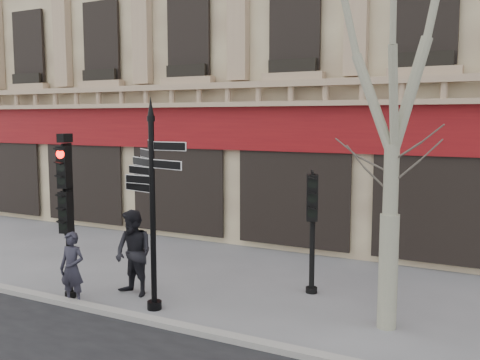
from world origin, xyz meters
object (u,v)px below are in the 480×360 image
object	(u,v)px
traffic_signal_secondary	(313,211)
pedestrian_b	(134,253)
traffic_signal_main	(67,195)
pedestrian_a	(72,269)
fingerpost	(152,168)
plane_tree	(397,7)

from	to	relation	value
traffic_signal_secondary	pedestrian_b	xyz separation A→B (m)	(-3.41, -1.98, -0.92)
traffic_signal_main	pedestrian_a	world-z (taller)	traffic_signal_main
fingerpost	plane_tree	distance (m)	5.45
pedestrian_b	plane_tree	bearing A→B (deg)	17.35
traffic_signal_secondary	plane_tree	distance (m)	4.59
fingerpost	pedestrian_b	distance (m)	2.22
traffic_signal_main	pedestrian_b	size ratio (longest dim) A/B	1.88
traffic_signal_main	plane_tree	bearing A→B (deg)	-4.68
plane_tree	pedestrian_b	size ratio (longest dim) A/B	4.37
traffic_signal_main	pedestrian_b	xyz separation A→B (m)	(1.15, 0.76, -1.31)
fingerpost	plane_tree	xyz separation A→B (m)	(4.43, 1.23, 2.93)
traffic_signal_secondary	pedestrian_b	bearing A→B (deg)	-173.05
traffic_signal_main	plane_tree	distance (m)	7.57
fingerpost	traffic_signal_main	world-z (taller)	fingerpost
traffic_signal_main	traffic_signal_secondary	distance (m)	5.34
fingerpost	pedestrian_a	size ratio (longest dim) A/B	2.80
traffic_signal_main	pedestrian_b	bearing A→B (deg)	16.10
pedestrian_b	traffic_signal_secondary	bearing A→B (deg)	39.65
fingerpost	pedestrian_b	world-z (taller)	fingerpost
pedestrian_a	traffic_signal_secondary	bearing A→B (deg)	27.39
fingerpost	pedestrian_a	bearing A→B (deg)	-137.97
pedestrian_a	fingerpost	bearing A→B (deg)	10.03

